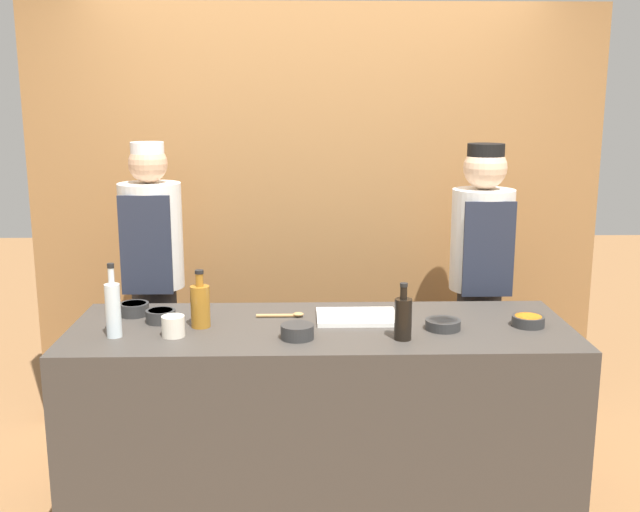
# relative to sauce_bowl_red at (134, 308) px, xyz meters

# --- Properties ---
(cabinet_wall) EXTENTS (3.20, 0.18, 2.40)m
(cabinet_wall) POSITION_rel_sauce_bowl_red_xyz_m (0.85, 0.95, 0.25)
(cabinet_wall) COLOR olive
(cabinet_wall) RESTS_ON ground_plane
(counter) EXTENTS (2.19, 0.76, 0.92)m
(counter) POSITION_rel_sauce_bowl_red_xyz_m (0.85, -0.19, -0.49)
(counter) COLOR #3D3833
(counter) RESTS_ON ground_plane
(sauce_bowl_red) EXTENTS (0.13, 0.13, 0.06)m
(sauce_bowl_red) POSITION_rel_sauce_bowl_red_xyz_m (0.00, 0.00, 0.00)
(sauce_bowl_red) COLOR #2D2D2D
(sauce_bowl_red) RESTS_ON counter
(sauce_bowl_white) EXTENTS (0.13, 0.13, 0.06)m
(sauce_bowl_white) POSITION_rel_sauce_bowl_red_xyz_m (0.14, -0.11, -0.00)
(sauce_bowl_white) COLOR #2D2D2D
(sauce_bowl_white) RESTS_ON counter
(sauce_bowl_brown) EXTENTS (0.15, 0.15, 0.04)m
(sauce_bowl_brown) POSITION_rel_sauce_bowl_red_xyz_m (1.38, -0.25, -0.01)
(sauce_bowl_brown) COLOR #2D2D2D
(sauce_bowl_brown) RESTS_ON counter
(sauce_bowl_orange) EXTENTS (0.14, 0.14, 0.05)m
(sauce_bowl_orange) POSITION_rel_sauce_bowl_red_xyz_m (1.76, -0.21, -0.01)
(sauce_bowl_orange) COLOR #2D2D2D
(sauce_bowl_orange) RESTS_ON counter
(sauce_bowl_purple) EXTENTS (0.14, 0.14, 0.06)m
(sauce_bowl_purple) POSITION_rel_sauce_bowl_red_xyz_m (0.75, -0.36, 0.00)
(sauce_bowl_purple) COLOR #2D2D2D
(sauce_bowl_purple) RESTS_ON counter
(cutting_board) EXTENTS (0.36, 0.26, 0.02)m
(cutting_board) POSITION_rel_sauce_bowl_red_xyz_m (1.02, -0.09, -0.02)
(cutting_board) COLOR white
(cutting_board) RESTS_ON counter
(bottle_amber) EXTENTS (0.08, 0.08, 0.25)m
(bottle_amber) POSITION_rel_sauce_bowl_red_xyz_m (0.33, -0.19, 0.07)
(bottle_amber) COLOR #9E661E
(bottle_amber) RESTS_ON counter
(bottle_clear) EXTENTS (0.06, 0.06, 0.31)m
(bottle_clear) POSITION_rel_sauce_bowl_red_xyz_m (-0.01, -0.31, 0.09)
(bottle_clear) COLOR silver
(bottle_clear) RESTS_ON counter
(bottle_soy) EXTENTS (0.07, 0.07, 0.24)m
(bottle_soy) POSITION_rel_sauce_bowl_red_xyz_m (1.18, -0.38, 0.06)
(bottle_soy) COLOR black
(bottle_soy) RESTS_ON counter
(cup_cream) EXTENTS (0.10, 0.10, 0.09)m
(cup_cream) POSITION_rel_sauce_bowl_red_xyz_m (0.23, -0.31, 0.01)
(cup_cream) COLOR silver
(cup_cream) RESTS_ON counter
(wooden_spoon) EXTENTS (0.22, 0.04, 0.02)m
(wooden_spoon) POSITION_rel_sauce_bowl_red_xyz_m (0.69, -0.05, -0.02)
(wooden_spoon) COLOR #B2844C
(wooden_spoon) RESTS_ON counter
(chef_left) EXTENTS (0.32, 0.32, 1.68)m
(chef_left) POSITION_rel_sauce_bowl_red_xyz_m (0.00, 0.45, -0.03)
(chef_left) COLOR #28282D
(chef_left) RESTS_ON ground_plane
(chef_right) EXTENTS (0.32, 0.32, 1.67)m
(chef_right) POSITION_rel_sauce_bowl_red_xyz_m (1.70, 0.45, -0.03)
(chef_right) COLOR #28282D
(chef_right) RESTS_ON ground_plane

